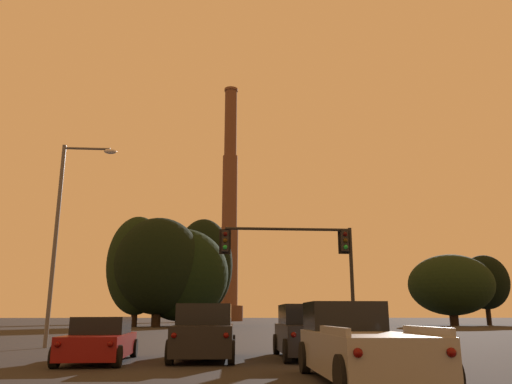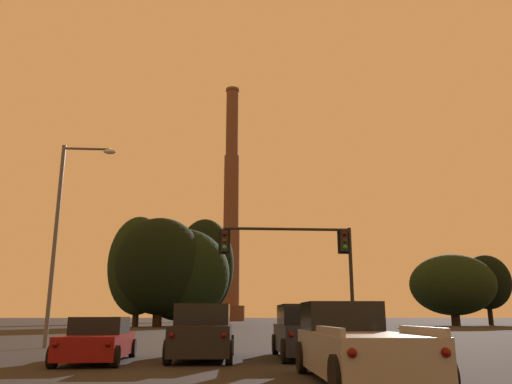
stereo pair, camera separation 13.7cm
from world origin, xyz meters
name	(u,v)px [view 1 (the left image)]	position (x,y,z in m)	size (l,w,h in m)	color
suv_right_lane_front	(307,332)	(3.50, 15.98, 0.90)	(2.25, 4.96, 1.86)	black
suv_center_lane_front	(205,333)	(-0.14, 15.69, 0.90)	(2.29, 4.97, 1.86)	black
pickup_truck_right_lane_second	(359,345)	(3.52, 9.43, 0.80)	(2.28, 5.54, 1.82)	gray
sedan_left_lane_front	(100,341)	(-3.55, 15.08, 0.67)	(2.11, 4.75, 1.43)	maroon
traffic_light_overhead_right	(306,253)	(4.66, 22.09, 4.46)	(6.77, 0.50, 5.77)	black
street_lamp	(64,222)	(-7.31, 22.60, 5.94)	(2.74, 0.36, 9.95)	#56565B
smokestack	(229,224)	(3.63, 129.37, 25.20)	(7.58, 7.58, 64.47)	#523427
treeline_center_left	(181,274)	(-4.54, 68.01, 6.99)	(12.99, 11.69, 13.32)	black
treeline_center_right	(451,285)	(35.42, 70.89, 5.92)	(12.61, 11.35, 10.44)	black
treeline_far_right	(485,282)	(42.48, 73.95, 6.53)	(7.38, 6.64, 10.76)	black
treeline_right_mid	(158,266)	(-7.50, 65.83, 7.96)	(12.09, 10.88, 14.42)	black
treeline_left_mid	(203,265)	(-1.75, 76.03, 9.02)	(9.11, 8.20, 16.30)	black
treeline_far_left	(137,265)	(-10.38, 66.27, 8.06)	(8.08, 7.27, 14.67)	black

